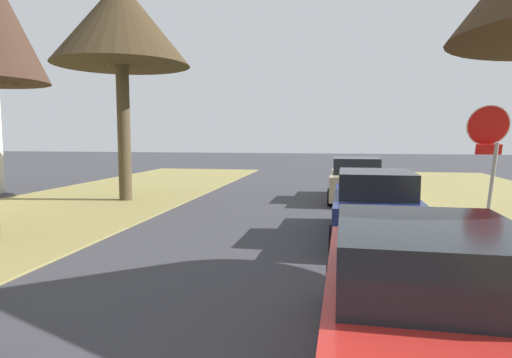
{
  "coord_description": "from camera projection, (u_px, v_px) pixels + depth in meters",
  "views": [
    {
      "loc": [
        1.6,
        0.71,
        2.37
      ],
      "look_at": [
        0.05,
        9.19,
        1.51
      ],
      "focal_mm": 30.63,
      "sensor_mm": 36.0,
      "label": 1
    }
  ],
  "objects": [
    {
      "name": "street_tree_left_far",
      "position": [
        121.0,
        24.0,
        15.23
      ],
      "size": [
        4.77,
        4.77,
        7.72
      ],
      "color": "#483C26",
      "rests_on": "grass_verge_left"
    },
    {
      "name": "parked_sedan_red",
      "position": [
        422.0,
        307.0,
        4.19
      ],
      "size": [
        2.01,
        4.43,
        1.57
      ],
      "color": "red",
      "rests_on": "ground"
    },
    {
      "name": "parked_sedan_navy",
      "position": [
        374.0,
        207.0,
        10.04
      ],
      "size": [
        2.01,
        4.43,
        1.57
      ],
      "color": "navy",
      "rests_on": "ground"
    },
    {
      "name": "parked_sedan_tan",
      "position": [
        356.0,
        180.0,
        16.08
      ],
      "size": [
        2.01,
        4.43,
        1.57
      ],
      "color": "tan",
      "rests_on": "ground"
    },
    {
      "name": "stop_sign_far",
      "position": [
        489.0,
        147.0,
        8.44
      ],
      "size": [
        0.81,
        0.68,
        2.92
      ],
      "color": "#9EA0A5",
      "rests_on": "grass_verge_right"
    }
  ]
}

